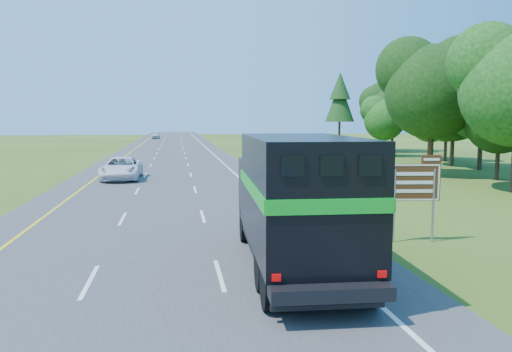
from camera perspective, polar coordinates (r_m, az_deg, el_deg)
The scene contains 6 objects.
road at distance 53.33m, azimuth -9.84°, elevation 1.51°, with size 15.00×260.00×0.04m, color #38383A.
lane_markings at distance 53.33m, azimuth -9.84°, elevation 1.54°, with size 11.15×260.00×0.01m.
horse_truck at distance 14.94m, azimuth 4.62°, elevation -2.62°, with size 3.32×9.28×4.05m.
white_suv at distance 39.11m, azimuth -15.11°, elevation 0.87°, with size 2.80×6.07×1.69m, color white.
far_car at distance 119.72m, azimuth -11.40°, elevation 4.55°, with size 1.70×4.22×1.44m, color silver.
exit_sign at distance 19.38m, azimuth 17.74°, elevation -1.07°, with size 1.91×0.32×3.26m.
Camera 1 is at (0.62, -3.13, 4.57)m, focal length 35.00 mm.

